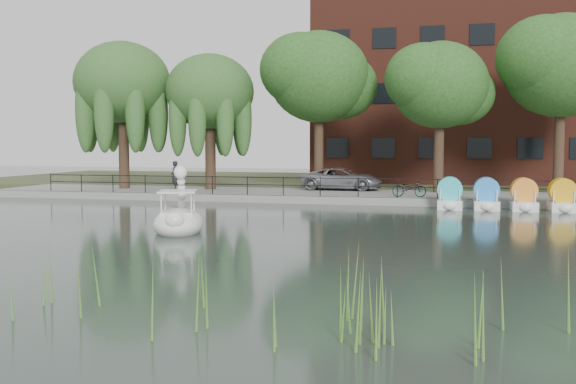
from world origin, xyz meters
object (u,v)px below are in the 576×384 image
at_px(minivan, 342,177).
at_px(pedestrian, 175,173).
at_px(swan_boat, 178,218).
at_px(bicycle, 409,187).

height_order(minivan, pedestrian, pedestrian).
relative_size(minivan, swan_boat, 1.73).
bearing_deg(swan_boat, pedestrian, 96.68).
relative_size(bicycle, swan_boat, 0.54).
xyz_separation_m(minivan, swan_boat, (-3.25, -16.74, -0.65)).
bearing_deg(swan_boat, bicycle, 42.02).
bearing_deg(minivan, pedestrian, 105.73).
bearing_deg(pedestrian, swan_boat, -4.76).
bearing_deg(pedestrian, minivan, 75.67).
distance_m(pedestrian, swan_boat, 15.63).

